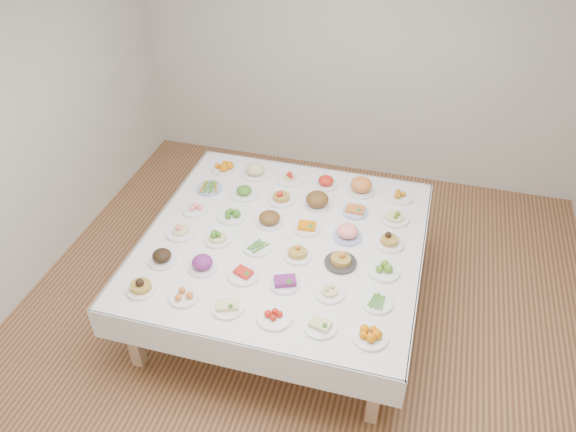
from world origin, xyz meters
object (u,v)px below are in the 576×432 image
(display_table, at_px, (283,245))
(dish_0, at_px, (140,285))
(dish_18, at_px, (195,208))
(dish_35, at_px, (400,194))

(display_table, height_order, dish_0, dish_0)
(dish_18, relative_size, dish_35, 0.92)
(display_table, bearing_deg, dish_35, 44.47)
(display_table, distance_m, dish_0, 1.20)
(display_table, distance_m, dish_18, 0.86)
(display_table, relative_size, dish_18, 10.17)
(dish_18, bearing_deg, display_table, -10.79)
(dish_0, xyz_separation_m, dish_35, (1.70, 1.68, -0.02))
(display_table, xyz_separation_m, dish_0, (-0.85, -0.85, 0.13))
(dish_18, bearing_deg, dish_35, 21.73)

